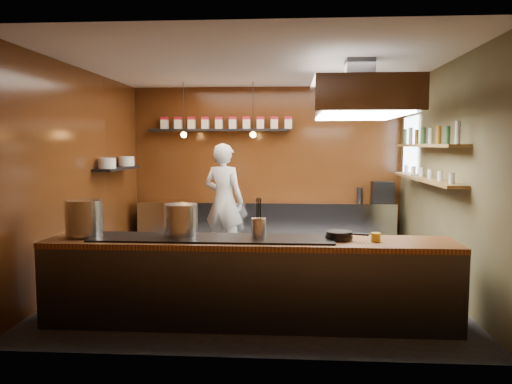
# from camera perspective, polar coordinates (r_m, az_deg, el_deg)

# --- Properties ---
(floor) EXTENTS (5.00, 5.00, 0.00)m
(floor) POSITION_cam_1_polar(r_m,az_deg,el_deg) (7.14, 0.27, -10.28)
(floor) COLOR black
(floor) RESTS_ON ground
(back_wall) EXTENTS (5.00, 0.00, 5.00)m
(back_wall) POSITION_cam_1_polar(r_m,az_deg,el_deg) (9.37, 1.24, 2.80)
(back_wall) COLOR #3F170B
(back_wall) RESTS_ON ground
(left_wall) EXTENTS (0.00, 5.00, 5.00)m
(left_wall) POSITION_cam_1_polar(r_m,az_deg,el_deg) (7.47, -19.25, 1.81)
(left_wall) COLOR #3F170B
(left_wall) RESTS_ON ground
(right_wall) EXTENTS (0.00, 5.00, 5.00)m
(right_wall) POSITION_cam_1_polar(r_m,az_deg,el_deg) (7.17, 20.64, 1.63)
(right_wall) COLOR #4C462B
(right_wall) RESTS_ON ground
(ceiling) EXTENTS (5.00, 5.00, 0.00)m
(ceiling) POSITION_cam_1_polar(r_m,az_deg,el_deg) (6.95, 0.28, 14.27)
(ceiling) COLOR silver
(ceiling) RESTS_ON back_wall
(window_pane) EXTENTS (0.00, 1.00, 1.00)m
(window_pane) POSITION_cam_1_polar(r_m,az_deg,el_deg) (8.79, 17.23, 4.99)
(window_pane) COLOR white
(window_pane) RESTS_ON right_wall
(prep_counter) EXTENTS (4.60, 0.65, 0.90)m
(prep_counter) POSITION_cam_1_polar(r_m,az_deg,el_deg) (9.16, 1.13, -3.88)
(prep_counter) COLOR silver
(prep_counter) RESTS_ON floor
(pass_counter) EXTENTS (4.40, 0.72, 0.94)m
(pass_counter) POSITION_cam_1_polar(r_m,az_deg,el_deg) (5.47, -0.85, -10.12)
(pass_counter) COLOR #38383D
(pass_counter) RESTS_ON floor
(tin_shelf) EXTENTS (2.60, 0.26, 0.04)m
(tin_shelf) POSITION_cam_1_polar(r_m,az_deg,el_deg) (9.31, -4.37, 7.07)
(tin_shelf) COLOR black
(tin_shelf) RESTS_ON back_wall
(plate_shelf) EXTENTS (0.30, 1.40, 0.04)m
(plate_shelf) POSITION_cam_1_polar(r_m,az_deg,el_deg) (8.34, -15.55, 2.61)
(plate_shelf) COLOR black
(plate_shelf) RESTS_ON left_wall
(bottle_shelf_upper) EXTENTS (0.26, 2.80, 0.04)m
(bottle_shelf_upper) POSITION_cam_1_polar(r_m,az_deg,el_deg) (7.40, 18.89, 5.05)
(bottle_shelf_upper) COLOR brown
(bottle_shelf_upper) RESTS_ON right_wall
(bottle_shelf_lower) EXTENTS (0.26, 2.80, 0.04)m
(bottle_shelf_lower) POSITION_cam_1_polar(r_m,az_deg,el_deg) (7.42, 18.78, 1.42)
(bottle_shelf_lower) COLOR brown
(bottle_shelf_lower) RESTS_ON right_wall
(extractor_hood) EXTENTS (1.20, 2.00, 0.72)m
(extractor_hood) POSITION_cam_1_polar(r_m,az_deg,el_deg) (6.54, 11.69, 10.35)
(extractor_hood) COLOR #38383D
(extractor_hood) RESTS_ON ceiling
(pendant_left) EXTENTS (0.10, 0.10, 0.95)m
(pendant_left) POSITION_cam_1_polar(r_m,az_deg,el_deg) (8.75, -8.26, 6.82)
(pendant_left) COLOR black
(pendant_left) RESTS_ON ceiling
(pendant_right) EXTENTS (0.10, 0.10, 0.95)m
(pendant_right) POSITION_cam_1_polar(r_m,az_deg,el_deg) (8.58, -0.34, 6.91)
(pendant_right) COLOR black
(pendant_right) RESTS_ON ceiling
(storage_tins) EXTENTS (2.43, 0.13, 0.22)m
(storage_tins) POSITION_cam_1_polar(r_m,az_deg,el_deg) (9.30, -3.45, 7.89)
(storage_tins) COLOR beige
(storage_tins) RESTS_ON tin_shelf
(plate_stacks) EXTENTS (0.26, 1.16, 0.16)m
(plate_stacks) POSITION_cam_1_polar(r_m,az_deg,el_deg) (8.33, -15.57, 3.30)
(plate_stacks) COLOR white
(plate_stacks) RESTS_ON plate_shelf
(bottles) EXTENTS (0.06, 2.66, 0.24)m
(bottles) POSITION_cam_1_polar(r_m,az_deg,el_deg) (7.40, 18.93, 6.13)
(bottles) COLOR silver
(bottles) RESTS_ON bottle_shelf_upper
(wine_glasses) EXTENTS (0.07, 2.37, 0.13)m
(wine_glasses) POSITION_cam_1_polar(r_m,az_deg,el_deg) (7.41, 18.80, 2.07)
(wine_glasses) COLOR silver
(wine_glasses) RESTS_ON bottle_shelf_lower
(stockpot_large) EXTENTS (0.52, 0.52, 0.39)m
(stockpot_large) POSITION_cam_1_polar(r_m,az_deg,el_deg) (5.81, -19.06, -2.78)
(stockpot_large) COLOR #B1B3B8
(stockpot_large) RESTS_ON pass_counter
(stockpot_small) EXTENTS (0.48, 0.48, 0.34)m
(stockpot_small) POSITION_cam_1_polar(r_m,az_deg,el_deg) (5.55, -8.60, -3.14)
(stockpot_small) COLOR #B2B5BA
(stockpot_small) RESTS_ON pass_counter
(utensil_crock) EXTENTS (0.20, 0.20, 0.21)m
(utensil_crock) POSITION_cam_1_polar(r_m,az_deg,el_deg) (5.38, 0.31, -4.10)
(utensil_crock) COLOR silver
(utensil_crock) RESTS_ON pass_counter
(frying_pan) EXTENTS (0.45, 0.29, 0.07)m
(frying_pan) POSITION_cam_1_polar(r_m,az_deg,el_deg) (5.41, 9.51, -4.84)
(frying_pan) COLOR black
(frying_pan) RESTS_ON pass_counter
(butter_jar) EXTENTS (0.13, 0.13, 0.09)m
(butter_jar) POSITION_cam_1_polar(r_m,az_deg,el_deg) (5.40, 13.53, -5.04)
(butter_jar) COLOR yellow
(butter_jar) RESTS_ON pass_counter
(espresso_machine) EXTENTS (0.37, 0.35, 0.37)m
(espresso_machine) POSITION_cam_1_polar(r_m,az_deg,el_deg) (9.27, 14.23, 0.03)
(espresso_machine) COLOR black
(espresso_machine) RESTS_ON prep_counter
(chef) EXTENTS (0.83, 0.69, 1.95)m
(chef) POSITION_cam_1_polar(r_m,az_deg,el_deg) (8.50, -3.70, -1.03)
(chef) COLOR white
(chef) RESTS_ON floor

